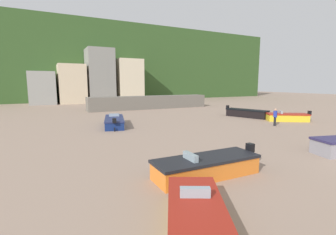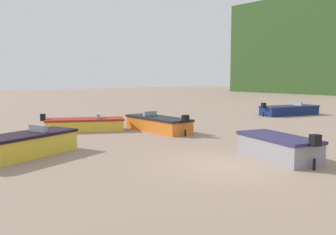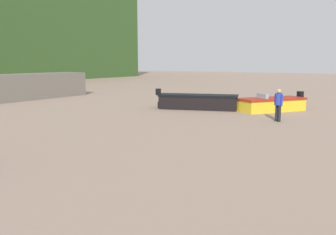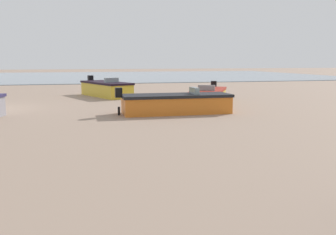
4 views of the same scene
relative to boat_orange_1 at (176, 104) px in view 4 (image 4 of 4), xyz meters
name	(u,v)px [view 4 (image 4 of 4)]	position (x,y,z in m)	size (l,w,h in m)	color
tidal_water	(45,77)	(8.32, -39.09, -0.40)	(80.00, 36.00, 0.06)	gray
boat_orange_1	(176,104)	(0.00, 0.00, 0.00)	(4.96, 1.61, 1.15)	orange
boat_yellow_3	(208,96)	(-2.68, -3.34, -0.05)	(3.41, 4.68, 1.06)	gold
boat_yellow_6	(106,89)	(2.32, -8.48, 0.05)	(3.12, 4.87, 1.24)	gold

